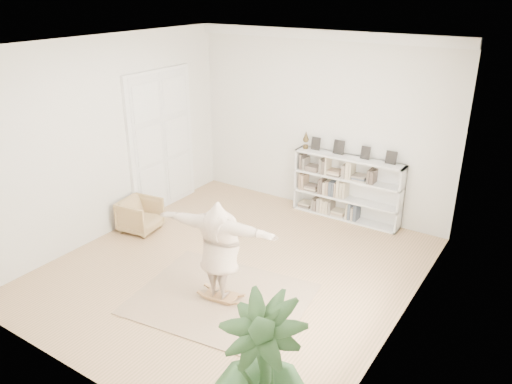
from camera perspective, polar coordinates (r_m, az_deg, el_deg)
floor at (r=8.42m, az=-2.53°, el=-8.70°), size 6.00×6.00×0.00m
room_shell at (r=9.75m, az=7.68°, el=17.41°), size 6.00×6.00×6.00m
doors at (r=10.36m, az=-10.71°, el=5.61°), size 0.09×1.78×2.92m
bookshelf at (r=10.02m, az=10.33°, el=0.39°), size 2.20×0.35×1.64m
armchair at (r=9.74m, az=-13.08°, el=-2.61°), size 0.78×0.76×0.63m
rug at (r=7.68m, az=-4.00°, el=-12.07°), size 2.75×2.32×0.02m
rocker_board at (r=7.65m, az=-4.01°, el=-11.73°), size 0.51×0.35×0.10m
person at (r=7.22m, az=-4.19°, el=-6.35°), size 1.93×0.76×1.53m
houseplant at (r=5.25m, az=0.52°, el=-20.02°), size 1.07×1.07×1.65m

